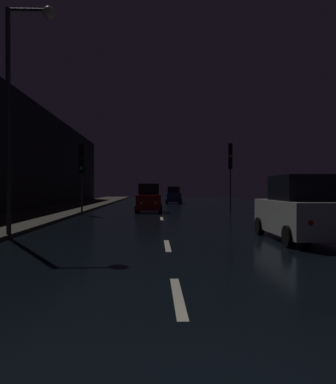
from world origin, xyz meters
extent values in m
cube|color=black|center=(0.00, 24.50, -0.01)|extent=(27.47, 84.00, 0.02)
cube|color=#38332B|center=(-7.53, 24.50, 0.07)|extent=(4.40, 84.00, 0.15)
cube|color=black|center=(-10.13, 21.00, 4.26)|extent=(0.80, 63.00, 8.51)
cube|color=beige|center=(0.00, 3.00, 0.01)|extent=(0.16, 2.20, 0.01)
cube|color=beige|center=(0.00, 8.08, 0.01)|extent=(0.16, 2.20, 0.01)
cube|color=beige|center=(0.00, 17.78, 0.01)|extent=(0.16, 2.20, 0.01)
cylinder|color=#38383A|center=(-5.23, 21.28, 1.37)|extent=(0.12, 0.12, 2.75)
cube|color=black|center=(-5.23, 21.28, 3.70)|extent=(0.33, 0.36, 1.90)
sphere|color=black|center=(-5.24, 21.10, 4.33)|extent=(0.22, 0.22, 0.22)
sphere|color=black|center=(-5.24, 21.10, 3.70)|extent=(0.22, 0.22, 0.22)
sphere|color=#19D84C|center=(-5.24, 21.10, 3.07)|extent=(0.22, 0.22, 0.22)
cylinder|color=#38383A|center=(5.23, 23.96, 1.59)|extent=(0.12, 0.12, 3.18)
cube|color=black|center=(5.23, 23.96, 4.13)|extent=(0.37, 0.39, 1.90)
sphere|color=black|center=(5.20, 23.79, 4.76)|extent=(0.22, 0.22, 0.22)
sphere|color=orange|center=(5.20, 23.79, 4.13)|extent=(0.22, 0.22, 0.22)
sphere|color=black|center=(5.20, 23.79, 3.50)|extent=(0.22, 0.22, 0.22)
cylinder|color=#2D2D30|center=(-5.43, 9.90, 3.97)|extent=(0.16, 0.16, 7.94)
cylinder|color=#2D2D30|center=(-4.73, 9.90, 7.89)|extent=(1.40, 0.10, 0.10)
sphere|color=beige|center=(-4.03, 9.90, 7.79)|extent=(0.44, 0.44, 0.44)
cube|color=maroon|center=(-0.85, 23.86, 0.74)|extent=(1.72, 4.02, 1.05)
cube|color=black|center=(-0.85, 24.01, 1.67)|extent=(1.47, 2.01, 0.80)
cylinder|color=black|center=(0.00, 22.45, 0.31)|extent=(0.21, 0.61, 0.61)
cylinder|color=black|center=(-1.69, 22.45, 0.31)|extent=(0.21, 0.61, 0.61)
cylinder|color=black|center=(0.00, 25.27, 0.31)|extent=(0.21, 0.61, 0.61)
cylinder|color=black|center=(-1.69, 25.27, 0.31)|extent=(0.21, 0.61, 0.61)
sphere|color=white|center=(-0.37, 21.89, 0.74)|extent=(0.17, 0.17, 0.17)
sphere|color=white|center=(-1.32, 21.89, 0.74)|extent=(0.17, 0.17, 0.17)
sphere|color=red|center=(-0.37, 25.83, 0.74)|extent=(0.17, 0.17, 0.17)
sphere|color=red|center=(-1.32, 25.83, 0.74)|extent=(0.17, 0.17, 0.17)
cube|color=#141E51|center=(1.71, 38.90, 0.69)|extent=(1.61, 3.77, 0.99)
cube|color=black|center=(1.71, 38.77, 1.56)|extent=(1.37, 1.88, 0.75)
cylinder|color=black|center=(0.92, 40.22, 0.29)|extent=(0.20, 0.57, 0.57)
cylinder|color=black|center=(2.50, 40.22, 0.29)|extent=(0.20, 0.57, 0.57)
cylinder|color=black|center=(0.92, 37.58, 0.29)|extent=(0.20, 0.57, 0.57)
cylinder|color=black|center=(2.50, 37.58, 0.29)|extent=(0.20, 0.57, 0.57)
sphere|color=slate|center=(1.26, 40.75, 0.69)|extent=(0.16, 0.16, 0.16)
sphere|color=slate|center=(2.15, 40.75, 0.69)|extent=(0.16, 0.16, 0.16)
sphere|color=red|center=(1.26, 37.06, 0.69)|extent=(0.16, 0.16, 0.16)
sphere|color=red|center=(2.15, 37.06, 0.69)|extent=(0.16, 0.16, 0.16)
cube|color=silver|center=(4.43, 9.18, 0.77)|extent=(1.80, 4.20, 1.10)
cube|color=black|center=(4.43, 9.03, 1.74)|extent=(1.53, 2.10, 0.84)
cylinder|color=black|center=(3.55, 10.65, 0.32)|extent=(0.22, 0.64, 0.64)
cylinder|color=black|center=(5.31, 10.65, 0.32)|extent=(0.22, 0.64, 0.64)
cylinder|color=black|center=(3.55, 7.71, 0.32)|extent=(0.22, 0.64, 0.64)
sphere|color=slate|center=(3.94, 11.23, 0.77)|extent=(0.18, 0.18, 0.18)
sphere|color=slate|center=(4.93, 11.23, 0.77)|extent=(0.18, 0.18, 0.18)
sphere|color=red|center=(3.94, 7.12, 0.77)|extent=(0.18, 0.18, 0.18)
camera|label=1|loc=(-0.36, -2.70, 1.73)|focal=33.67mm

